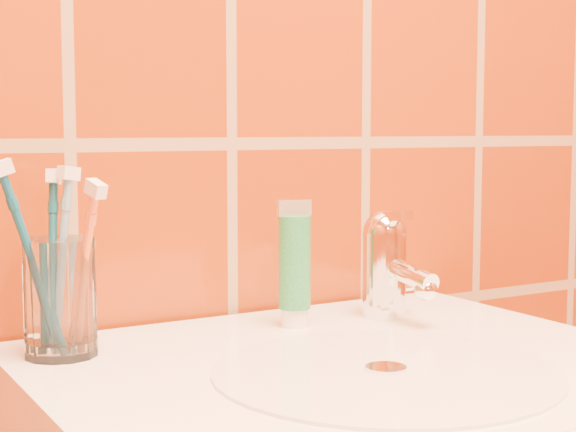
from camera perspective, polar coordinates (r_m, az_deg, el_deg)
glass_tumbler at (r=0.84m, az=-14.52°, el=-5.13°), size 0.08×0.08×0.11m
toothpaste_tube at (r=0.93m, az=0.43°, el=-3.37°), size 0.04×0.03×0.13m
faucet at (r=0.98m, az=6.42°, el=-2.88°), size 0.05×0.11×0.12m
toothbrush_0 at (r=0.81m, az=-16.12°, el=-2.92°), size 0.09×0.08×0.19m
toothbrush_1 at (r=0.85m, az=-14.98°, el=-2.91°), size 0.07×0.09×0.18m
toothbrush_2 at (r=0.85m, az=-14.43°, el=-2.80°), size 0.07×0.07×0.18m
toothbrush_3 at (r=0.82m, az=-13.14°, el=-3.46°), size 0.07×0.13×0.18m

